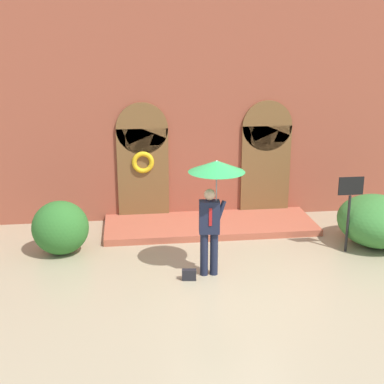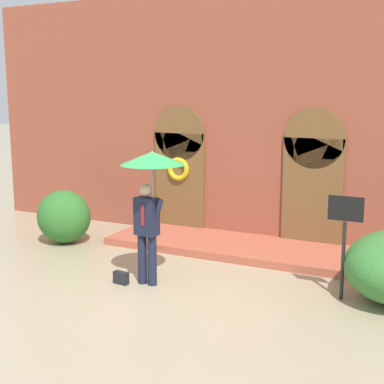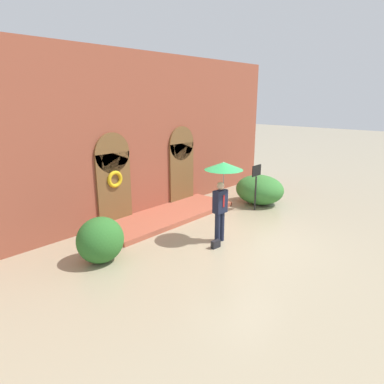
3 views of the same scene
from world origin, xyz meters
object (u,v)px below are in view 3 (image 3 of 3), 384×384
at_px(handbag, 216,244).
at_px(shrub_left, 100,240).
at_px(person_with_umbrella, 223,178).
at_px(sign_post, 256,180).
at_px(shrub_right, 260,190).

relative_size(handbag, shrub_left, 0.23).
xyz_separation_m(person_with_umbrella, sign_post, (3.12, 0.79, -0.75)).
bearing_deg(shrub_right, handbag, -163.66).
distance_m(handbag, sign_post, 3.92).
distance_m(person_with_umbrella, sign_post, 3.31).
distance_m(person_with_umbrella, handbag, 1.89).
relative_size(handbag, shrub_right, 0.14).
height_order(person_with_umbrella, handbag, person_with_umbrella).
relative_size(person_with_umbrella, shrub_right, 1.22).
height_order(handbag, shrub_right, shrub_right).
relative_size(person_with_umbrella, shrub_left, 1.92).
distance_m(person_with_umbrella, shrub_left, 3.73).
distance_m(shrub_left, shrub_right, 7.12).
relative_size(handbag, sign_post, 0.16).
xyz_separation_m(sign_post, shrub_right, (0.83, 0.32, -0.59)).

